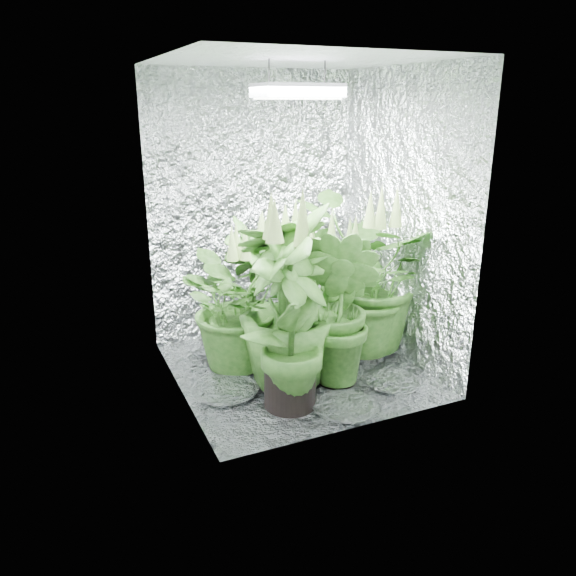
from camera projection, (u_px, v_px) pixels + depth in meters
The scene contains 13 objects.
ground at pixel (296, 370), 3.89m from camera, with size 1.60×1.60×0.00m, color silver.
walls at pixel (297, 228), 3.58m from camera, with size 1.62×1.62×2.00m.
ceiling at pixel (298, 60), 3.26m from camera, with size 1.60×1.60×0.01m, color silver.
grow_lamp at pixel (297, 91), 3.32m from camera, with size 0.50×0.30×0.22m.
plant_a at pixel (237, 303), 3.79m from camera, with size 1.07×1.07×1.00m.
plant_b at pixel (252, 286), 4.16m from camera, with size 0.69×0.69×1.05m.
plant_c at pixel (308, 298), 3.92m from camera, with size 0.55×0.55×1.00m.
plant_d at pixel (288, 304), 3.51m from camera, with size 0.79×0.79×1.21m.
plant_e at pixel (371, 276), 3.99m from camera, with size 1.38×1.38×1.23m.
plant_f at pixel (290, 311), 3.24m from camera, with size 0.79×0.79×1.32m.
plant_g at pixel (338, 307), 3.58m from camera, with size 0.73×0.73×1.11m.
circulation_fan at pixel (335, 311), 4.57m from camera, with size 0.15×0.30×0.34m.
plant_label at pixel (303, 361), 3.34m from camera, with size 0.05×0.01×0.07m, color white.
Camera 1 is at (-1.48, -3.19, 1.77)m, focal length 35.00 mm.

